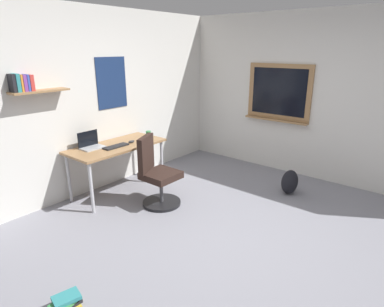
% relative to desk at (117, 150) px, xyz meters
% --- Properties ---
extents(ground_plane, '(5.20, 5.20, 0.00)m').
position_rel_desk_xyz_m(ground_plane, '(-0.03, -2.05, -0.65)').
color(ground_plane, gray).
rests_on(ground_plane, ground).
extents(wall_back, '(5.00, 0.30, 2.60)m').
position_rel_desk_xyz_m(wall_back, '(-0.03, 0.40, 0.65)').
color(wall_back, silver).
rests_on(wall_back, ground).
extents(wall_right, '(0.22, 5.00, 2.60)m').
position_rel_desk_xyz_m(wall_right, '(2.42, -2.02, 0.65)').
color(wall_right, silver).
rests_on(wall_right, ground).
extents(desk, '(1.39, 0.65, 0.72)m').
position_rel_desk_xyz_m(desk, '(0.00, 0.00, 0.00)').
color(desk, '#997047').
rests_on(desk, ground).
extents(office_chair, '(0.54, 0.56, 0.95)m').
position_rel_desk_xyz_m(office_chair, '(0.07, -0.72, -0.24)').
color(office_chair, black).
rests_on(office_chair, ground).
extents(laptop, '(0.31, 0.21, 0.23)m').
position_rel_desk_xyz_m(laptop, '(-0.31, 0.15, 0.13)').
color(laptop, '#ADAFB5').
rests_on(laptop, desk).
extents(keyboard, '(0.37, 0.13, 0.02)m').
position_rel_desk_xyz_m(keyboard, '(-0.07, -0.08, 0.08)').
color(keyboard, black).
rests_on(keyboard, desk).
extents(computer_mouse, '(0.10, 0.06, 0.03)m').
position_rel_desk_xyz_m(computer_mouse, '(0.21, -0.08, 0.09)').
color(computer_mouse, '#262628').
rests_on(computer_mouse, desk).
extents(coffee_mug, '(0.08, 0.08, 0.09)m').
position_rel_desk_xyz_m(coffee_mug, '(0.60, -0.03, 0.12)').
color(coffee_mug, '#338C4C').
rests_on(coffee_mug, desk).
extents(backpack, '(0.32, 0.22, 0.36)m').
position_rel_desk_xyz_m(backpack, '(1.54, -1.98, -0.47)').
color(backpack, black).
rests_on(backpack, ground).
extents(book_stack_on_floor, '(0.26, 0.19, 0.12)m').
position_rel_desk_xyz_m(book_stack_on_floor, '(-1.75, -1.50, -0.59)').
color(book_stack_on_floor, gold).
rests_on(book_stack_on_floor, ground).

